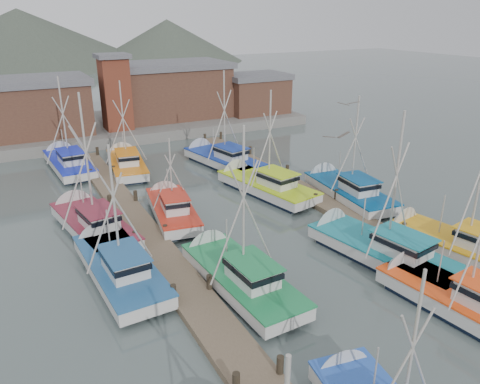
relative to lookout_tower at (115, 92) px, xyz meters
name	(u,v)px	position (x,y,z in m)	size (l,w,h in m)	color
ground	(284,254)	(2.00, -33.00, -5.55)	(260.00, 260.00, 0.00)	#485653
dock_left	(156,248)	(-5.00, -28.96, -5.34)	(2.30, 46.00, 1.50)	brown
dock_right	(333,208)	(9.00, -28.96, -5.34)	(2.30, 46.00, 1.50)	brown
quay	(127,125)	(2.00, 4.00, -4.95)	(44.00, 16.00, 1.20)	slate
shed_left	(31,106)	(-9.00, 2.00, -1.21)	(12.72, 8.48, 6.20)	brown
shed_center	(170,89)	(8.00, 4.00, -0.86)	(14.84, 9.54, 6.90)	brown
shed_right	(255,93)	(19.00, 1.00, -1.71)	(8.48, 6.36, 5.20)	brown
lookout_tower	(115,92)	(0.00, 0.00, 0.00)	(3.60, 3.60, 8.50)	maroon
boat_1	(454,298)	(6.34, -41.91, -4.87)	(3.91, 9.45, 8.27)	black
boat_4	(236,274)	(-2.29, -34.80, -4.87)	(4.01, 9.69, 9.99)	black
boat_5	(376,248)	(6.63, -36.04, -4.87)	(4.80, 10.58, 10.18)	black
boat_6	(117,265)	(-7.84, -30.74, -4.87)	(3.71, 9.94, 8.80)	black
boat_7	(454,244)	(11.24, -37.95, -4.86)	(4.92, 10.25, 11.37)	black
boat_8	(171,208)	(-2.28, -24.34, -4.88)	(3.89, 8.83, 6.77)	black
boat_9	(262,184)	(6.14, -23.13, -4.87)	(4.98, 10.42, 9.49)	black
boat_10	(91,222)	(-8.02, -24.21, -4.86)	(4.53, 10.13, 10.48)	black
boat_11	(345,190)	(11.47, -27.30, -4.87)	(3.96, 9.91, 9.23)	black
boat_12	(126,163)	(-2.36, -11.98, -4.87)	(4.08, 9.58, 9.29)	black
boat_13	(220,158)	(6.20, -14.82, -4.87)	(4.92, 10.41, 10.10)	black
boat_14	(68,162)	(-7.24, -9.21, -4.86)	(4.02, 9.92, 9.69)	black
gull_near	(336,136)	(0.53, -38.93, 3.48)	(1.55, 0.64, 0.24)	gray
gull_far	(348,104)	(6.90, -32.13, 3.26)	(1.47, 0.65, 0.24)	gray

